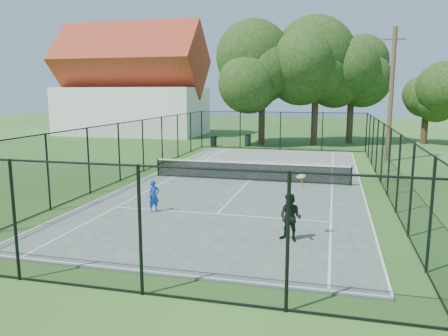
% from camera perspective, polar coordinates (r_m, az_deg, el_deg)
% --- Properties ---
extents(ground, '(120.00, 120.00, 0.00)m').
position_cam_1_polar(ground, '(22.37, 3.34, -1.81)').
color(ground, '#304D1A').
extents(tennis_court, '(11.00, 24.00, 0.06)m').
position_cam_1_polar(tennis_court, '(22.37, 3.34, -1.73)').
color(tennis_court, '#4D5B56').
rests_on(tennis_court, ground).
extents(tennis_net, '(10.08, 0.08, 0.95)m').
position_cam_1_polar(tennis_net, '(22.26, 3.35, -0.35)').
color(tennis_net, black).
rests_on(tennis_net, tennis_court).
extents(fence, '(13.10, 26.10, 3.00)m').
position_cam_1_polar(fence, '(22.12, 3.38, 2.00)').
color(fence, black).
rests_on(fence, ground).
extents(tree_near_left, '(7.01, 7.01, 9.14)m').
position_cam_1_polar(tree_near_left, '(38.04, 5.03, 11.51)').
color(tree_near_left, '#332114').
rests_on(tree_near_left, ground).
extents(tree_near_mid, '(7.19, 7.19, 9.41)m').
position_cam_1_polar(tree_near_mid, '(38.42, 11.93, 11.58)').
color(tree_near_mid, '#332114').
rests_on(tree_near_mid, ground).
extents(tree_near_right, '(6.67, 6.67, 9.20)m').
position_cam_1_polar(tree_near_right, '(40.69, 16.39, 11.36)').
color(tree_near_right, '#332114').
rests_on(tree_near_right, ground).
extents(tree_far_right, '(4.83, 4.83, 6.38)m').
position_cam_1_polar(tree_far_right, '(42.31, 24.97, 8.20)').
color(tree_far_right, '#332114').
rests_on(tree_far_right, ground).
extents(building, '(15.30, 8.15, 11.87)m').
position_cam_1_polar(building, '(48.36, -11.94, 10.16)').
color(building, silver).
rests_on(building, ground).
extents(trash_bin_left, '(0.58, 0.58, 0.88)m').
position_cam_1_polar(trash_bin_left, '(36.99, -1.38, 3.55)').
color(trash_bin_left, black).
rests_on(trash_bin_left, ground).
extents(trash_bin_right, '(0.58, 0.58, 1.00)m').
position_cam_1_polar(trash_bin_right, '(37.09, 3.11, 3.65)').
color(trash_bin_right, black).
rests_on(trash_bin_right, ground).
extents(utility_pole, '(1.40, 0.30, 8.63)m').
position_cam_1_polar(utility_pole, '(30.74, 20.99, 8.96)').
color(utility_pole, '#4C3823').
rests_on(utility_pole, ground).
extents(player_blue, '(0.84, 0.52, 1.21)m').
position_cam_1_polar(player_blue, '(16.68, -9.11, -3.65)').
color(player_blue, '#163FBE').
rests_on(player_blue, tennis_court).
extents(player_black, '(0.95, 1.04, 2.02)m').
position_cam_1_polar(player_black, '(13.41, 8.68, -6.39)').
color(player_black, black).
rests_on(player_black, tennis_court).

